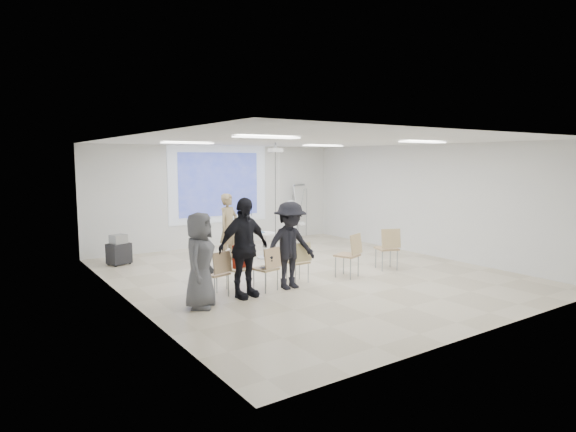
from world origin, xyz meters
TOP-DOWN VIEW (x-y plane):
  - floor at (0.00, 0.00)m, footprint 8.00×9.00m
  - ceiling at (0.00, 0.00)m, footprint 8.00×9.00m
  - wall_back at (0.00, 4.55)m, footprint 8.00×0.10m
  - wall_left at (-4.05, 0.00)m, footprint 0.10×9.00m
  - wall_right at (4.05, 0.00)m, footprint 0.10×9.00m
  - projection_halo at (0.00, 4.49)m, footprint 3.20×0.01m
  - projection_image at (0.00, 4.47)m, footprint 2.60×0.01m
  - pedestal_table at (0.09, 2.01)m, footprint 0.70×0.70m
  - player_left at (-0.84, 2.25)m, footprint 0.85×0.73m
  - player_right at (1.17, 2.29)m, footprint 0.93×0.83m
  - controller_left at (-0.66, 2.50)m, footprint 0.09×0.13m
  - controller_right at (0.99, 2.54)m, footprint 0.07×0.12m
  - chair_far_left at (-2.52, -0.57)m, footprint 0.51×0.54m
  - chair_left_mid at (-1.91, -0.30)m, footprint 0.49×0.51m
  - chair_left_inner at (-1.51, -0.73)m, footprint 0.50×0.52m
  - chair_center at (-0.62, -0.55)m, footprint 0.41×0.44m
  - chair_right_inner at (0.58, -0.80)m, footprint 0.60×0.62m
  - chair_right_far at (1.79, -0.75)m, footprint 0.61×0.63m
  - red_jacket at (-1.93, -0.45)m, footprint 0.49×0.27m
  - laptop at (-1.53, -0.64)m, footprint 0.37×0.30m
  - audience_left at (-2.10, -0.81)m, footprint 1.37×0.95m
  - audience_mid at (-1.03, -0.79)m, footprint 1.29×0.71m
  - audience_outer at (-3.05, -0.96)m, footprint 1.06×1.10m
  - flipchart_easel at (2.81, 4.23)m, footprint 0.71×0.57m
  - av_cart at (-3.29, 3.42)m, footprint 0.60×0.54m
  - ceiling_projector at (0.10, 1.49)m, footprint 0.30×0.25m
  - fluor_panel_nw at (-2.00, 2.00)m, footprint 1.20×0.30m
  - fluor_panel_ne at (2.00, 2.00)m, footprint 1.20×0.30m
  - fluor_panel_sw at (-2.00, -1.50)m, footprint 1.20×0.30m
  - fluor_panel_se at (2.00, -1.50)m, footprint 1.20×0.30m

SIDE VIEW (x-z plane):
  - floor at x=0.00m, z-range -0.10..0.00m
  - av_cart at x=-3.29m, z-range -0.03..0.72m
  - pedestal_table at x=0.09m, z-range 0.04..0.74m
  - laptop at x=-1.53m, z-range 0.46..0.49m
  - chair_left_mid at x=-1.91m, z-range 0.07..0.87m
  - chair_center at x=-0.62m, z-range 0.08..0.95m
  - chair_left_inner at x=-1.51m, z-range 0.08..0.96m
  - chair_far_left at x=-2.52m, z-range 0.08..0.97m
  - chair_right_inner at x=0.58m, z-range 0.09..1.07m
  - chair_right_far at x=1.79m, z-range 0.09..1.09m
  - red_jacket at x=-1.93m, z-range 0.49..0.95m
  - player_right at x=1.17m, z-range 0.00..1.62m
  - audience_outer at x=-3.05m, z-range 0.00..1.89m
  - player_left at x=-0.84m, z-range 0.00..1.97m
  - audience_mid at x=-1.03m, z-range 0.00..1.99m
  - audience_left at x=-2.10m, z-range 0.00..2.17m
  - controller_right at x=0.99m, z-range 1.07..1.11m
  - controller_left at x=-0.66m, z-range 1.28..1.32m
  - flipchart_easel at x=2.81m, z-range 0.42..2.20m
  - wall_back at x=0.00m, z-range 0.00..3.00m
  - wall_left at x=-4.05m, z-range 0.00..3.00m
  - wall_right at x=4.05m, z-range 0.00..3.00m
  - projection_halo at x=0.00m, z-range 0.70..3.00m
  - projection_image at x=0.00m, z-range 0.90..2.80m
  - ceiling_projector at x=0.10m, z-range 1.19..4.19m
  - fluor_panel_nw at x=-2.00m, z-range 2.96..2.98m
  - fluor_panel_ne at x=2.00m, z-range 2.96..2.98m
  - fluor_panel_sw at x=-2.00m, z-range 2.96..2.98m
  - fluor_panel_se at x=2.00m, z-range 2.96..2.98m
  - ceiling at x=0.00m, z-range 3.00..3.10m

